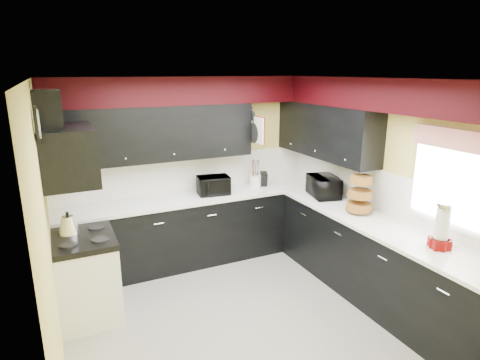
{
  "coord_description": "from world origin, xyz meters",
  "views": [
    {
      "loc": [
        -1.67,
        -3.4,
        2.57
      ],
      "look_at": [
        0.24,
        0.64,
        1.35
      ],
      "focal_mm": 30.0,
      "sensor_mm": 36.0,
      "label": 1
    }
  ],
  "objects_px": {
    "microwave": "(324,186)",
    "kettle": "(68,225)",
    "utensil_crock": "(255,181)",
    "knife_block": "(264,179)",
    "toaster_oven": "(214,185)"
  },
  "relations": [
    {
      "from": "microwave",
      "to": "utensil_crock",
      "type": "xyz_separation_m",
      "value": [
        -0.62,
        0.79,
        -0.05
      ]
    },
    {
      "from": "microwave",
      "to": "knife_block",
      "type": "bearing_deg",
      "value": 45.91
    },
    {
      "from": "kettle",
      "to": "knife_block",
      "type": "bearing_deg",
      "value": 13.28
    },
    {
      "from": "microwave",
      "to": "knife_block",
      "type": "xyz_separation_m",
      "value": [
        -0.49,
        0.78,
        -0.03
      ]
    },
    {
      "from": "toaster_oven",
      "to": "knife_block",
      "type": "xyz_separation_m",
      "value": [
        0.8,
        0.05,
        -0.02
      ]
    },
    {
      "from": "microwave",
      "to": "utensil_crock",
      "type": "height_order",
      "value": "microwave"
    },
    {
      "from": "utensil_crock",
      "to": "microwave",
      "type": "bearing_deg",
      "value": -51.79
    },
    {
      "from": "toaster_oven",
      "to": "microwave",
      "type": "xyz_separation_m",
      "value": [
        1.29,
        -0.73,
        0.01
      ]
    },
    {
      "from": "toaster_oven",
      "to": "utensil_crock",
      "type": "xyz_separation_m",
      "value": [
        0.67,
        0.06,
        -0.04
      ]
    },
    {
      "from": "microwave",
      "to": "kettle",
      "type": "xyz_separation_m",
      "value": [
        -3.16,
        0.15,
        -0.06
      ]
    },
    {
      "from": "toaster_oven",
      "to": "knife_block",
      "type": "bearing_deg",
      "value": 11.57
    },
    {
      "from": "knife_block",
      "to": "kettle",
      "type": "relative_size",
      "value": 0.98
    },
    {
      "from": "knife_block",
      "to": "microwave",
      "type": "bearing_deg",
      "value": -38.5
    },
    {
      "from": "kettle",
      "to": "toaster_oven",
      "type": "bearing_deg",
      "value": 17.2
    },
    {
      "from": "microwave",
      "to": "kettle",
      "type": "bearing_deg",
      "value": 101.19
    }
  ]
}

